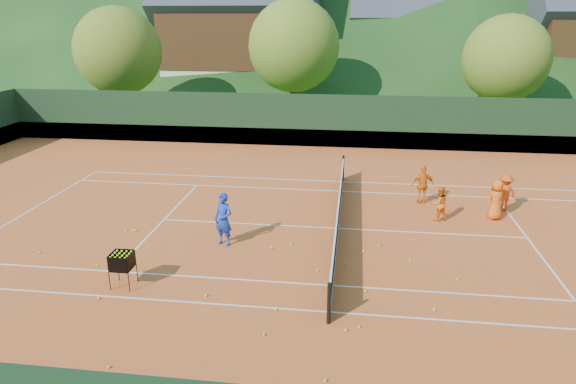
# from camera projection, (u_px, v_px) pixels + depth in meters

# --- Properties ---
(ground) EXTENTS (400.00, 400.00, 0.00)m
(ground) POSITION_uv_depth(u_px,v_px,m) (338.00, 229.00, 18.15)
(ground) COLOR #2B551A
(ground) RESTS_ON ground
(clay_court) EXTENTS (40.00, 24.00, 0.02)m
(clay_court) POSITION_uv_depth(u_px,v_px,m) (338.00, 229.00, 18.15)
(clay_court) COLOR #CB5421
(clay_court) RESTS_ON ground
(coach) EXTENTS (0.75, 0.62, 1.76)m
(coach) POSITION_uv_depth(u_px,v_px,m) (224.00, 219.00, 16.58)
(coach) COLOR #1B3AB1
(coach) RESTS_ON clay_court
(student_a) EXTENTS (0.78, 0.71, 1.30)m
(student_a) POSITION_uv_depth(u_px,v_px,m) (439.00, 204.00, 18.66)
(student_a) COLOR orange
(student_a) RESTS_ON clay_court
(student_b) EXTENTS (0.98, 0.56, 1.57)m
(student_b) POSITION_uv_depth(u_px,v_px,m) (423.00, 185.00, 20.34)
(student_b) COLOR orange
(student_b) RESTS_ON clay_court
(student_c) EXTENTS (0.87, 0.74, 1.50)m
(student_c) POSITION_uv_depth(u_px,v_px,m) (496.00, 200.00, 18.75)
(student_c) COLOR orange
(student_c) RESTS_ON clay_court
(student_d) EXTENTS (1.08, 0.86, 1.46)m
(student_d) POSITION_uv_depth(u_px,v_px,m) (505.00, 193.00, 19.57)
(student_d) COLOR #E24D14
(student_d) RESTS_ON clay_court
(tennis_ball_0) EXTENTS (0.07, 0.07, 0.07)m
(tennis_ball_0) POSITION_uv_depth(u_px,v_px,m) (434.00, 309.00, 13.06)
(tennis_ball_0) COLOR yellow
(tennis_ball_0) RESTS_ON clay_court
(tennis_ball_1) EXTENTS (0.07, 0.07, 0.07)m
(tennis_ball_1) POSITION_uv_depth(u_px,v_px,m) (291.00, 244.00, 16.81)
(tennis_ball_1) COLOR yellow
(tennis_ball_1) RESTS_ON clay_court
(tennis_ball_2) EXTENTS (0.07, 0.07, 0.07)m
(tennis_ball_2) POSITION_uv_depth(u_px,v_px,m) (363.00, 251.00, 16.29)
(tennis_ball_2) COLOR yellow
(tennis_ball_2) RESTS_ON clay_court
(tennis_ball_4) EXTENTS (0.07, 0.07, 0.07)m
(tennis_ball_4) POSITION_uv_depth(u_px,v_px,m) (272.00, 248.00, 16.54)
(tennis_ball_4) COLOR yellow
(tennis_ball_4) RESTS_ON clay_court
(tennis_ball_6) EXTENTS (0.07, 0.07, 0.07)m
(tennis_ball_6) POSITION_uv_depth(u_px,v_px,m) (365.00, 291.00, 13.92)
(tennis_ball_6) COLOR yellow
(tennis_ball_6) RESTS_ON clay_court
(tennis_ball_7) EXTENTS (0.07, 0.07, 0.07)m
(tennis_ball_7) POSITION_uv_depth(u_px,v_px,m) (457.00, 279.00, 14.54)
(tennis_ball_7) COLOR yellow
(tennis_ball_7) RESTS_ON clay_court
(tennis_ball_8) EXTENTS (0.07, 0.07, 0.07)m
(tennis_ball_8) POSITION_uv_depth(u_px,v_px,m) (135.00, 230.00, 17.89)
(tennis_ball_8) COLOR yellow
(tennis_ball_8) RESTS_ON clay_court
(tennis_ball_9) EXTENTS (0.07, 0.07, 0.07)m
(tennis_ball_9) POSITION_uv_depth(u_px,v_px,m) (126.00, 230.00, 17.94)
(tennis_ball_9) COLOR yellow
(tennis_ball_9) RESTS_ON clay_court
(tennis_ball_12) EXTENTS (0.07, 0.07, 0.07)m
(tennis_ball_12) POSITION_uv_depth(u_px,v_px,m) (206.00, 296.00, 13.70)
(tennis_ball_12) COLOR yellow
(tennis_ball_12) RESTS_ON clay_court
(tennis_ball_13) EXTENTS (0.07, 0.07, 0.07)m
(tennis_ball_13) POSITION_uv_depth(u_px,v_px,m) (276.00, 309.00, 13.05)
(tennis_ball_13) COLOR yellow
(tennis_ball_13) RESTS_ON clay_court
(tennis_ball_14) EXTENTS (0.07, 0.07, 0.07)m
(tennis_ball_14) POSITION_uv_depth(u_px,v_px,m) (113.00, 258.00, 15.80)
(tennis_ball_14) COLOR yellow
(tennis_ball_14) RESTS_ON clay_court
(tennis_ball_15) EXTENTS (0.07, 0.07, 0.07)m
(tennis_ball_15) POSITION_uv_depth(u_px,v_px,m) (359.00, 327.00, 12.32)
(tennis_ball_15) COLOR yellow
(tennis_ball_15) RESTS_ON clay_court
(tennis_ball_16) EXTENTS (0.07, 0.07, 0.07)m
(tennis_ball_16) POSITION_uv_depth(u_px,v_px,m) (351.00, 242.00, 16.98)
(tennis_ball_16) COLOR yellow
(tennis_ball_16) RESTS_ON clay_court
(tennis_ball_17) EXTENTS (0.07, 0.07, 0.07)m
(tennis_ball_17) POSITION_uv_depth(u_px,v_px,m) (39.00, 252.00, 16.22)
(tennis_ball_17) COLOR yellow
(tennis_ball_17) RESTS_ON clay_court
(tennis_ball_18) EXTENTS (0.07, 0.07, 0.07)m
(tennis_ball_18) POSITION_uv_depth(u_px,v_px,m) (410.00, 261.00, 15.66)
(tennis_ball_18) COLOR yellow
(tennis_ball_18) RESTS_ON clay_court
(tennis_ball_19) EXTENTS (0.07, 0.07, 0.07)m
(tennis_ball_19) POSITION_uv_depth(u_px,v_px,m) (97.00, 266.00, 15.36)
(tennis_ball_19) COLOR yellow
(tennis_ball_19) RESTS_ON clay_court
(tennis_ball_20) EXTENTS (0.07, 0.07, 0.07)m
(tennis_ball_20) POSITION_uv_depth(u_px,v_px,m) (346.00, 330.00, 12.19)
(tennis_ball_20) COLOR yellow
(tennis_ball_20) RESTS_ON clay_court
(tennis_ball_21) EXTENTS (0.07, 0.07, 0.07)m
(tennis_ball_21) POSITION_uv_depth(u_px,v_px,m) (318.00, 271.00, 15.05)
(tennis_ball_21) COLOR yellow
(tennis_ball_21) RESTS_ON clay_court
(tennis_ball_23) EXTENTS (0.07, 0.07, 0.07)m
(tennis_ball_23) POSITION_uv_depth(u_px,v_px,m) (347.00, 265.00, 15.39)
(tennis_ball_23) COLOR yellow
(tennis_ball_23) RESTS_ON clay_court
(tennis_ball_24) EXTENTS (0.07, 0.07, 0.07)m
(tennis_ball_24) POSITION_uv_depth(u_px,v_px,m) (379.00, 245.00, 16.71)
(tennis_ball_24) COLOR yellow
(tennis_ball_24) RESTS_ON clay_court
(tennis_ball_25) EXTENTS (0.07, 0.07, 0.07)m
(tennis_ball_25) POSITION_uv_depth(u_px,v_px,m) (108.00, 367.00, 10.90)
(tennis_ball_25) COLOR yellow
(tennis_ball_25) RESTS_ON clay_court
(tennis_ball_26) EXTENTS (0.07, 0.07, 0.07)m
(tennis_ball_26) POSITION_uv_depth(u_px,v_px,m) (264.00, 334.00, 12.03)
(tennis_ball_26) COLOR yellow
(tennis_ball_26) RESTS_ON clay_court
(tennis_ball_27) EXTENTS (0.07, 0.07, 0.07)m
(tennis_ball_27) POSITION_uv_depth(u_px,v_px,m) (133.00, 230.00, 17.91)
(tennis_ball_27) COLOR yellow
(tennis_ball_27) RESTS_ON clay_court
(tennis_ball_28) EXTENTS (0.07, 0.07, 0.07)m
(tennis_ball_28) POSITION_uv_depth(u_px,v_px,m) (99.00, 298.00, 13.56)
(tennis_ball_28) COLOR yellow
(tennis_ball_28) RESTS_ON clay_court
(tennis_ball_29) EXTENTS (0.07, 0.07, 0.07)m
(tennis_ball_29) POSITION_uv_depth(u_px,v_px,m) (325.00, 381.00, 10.50)
(tennis_ball_29) COLOR yellow
(tennis_ball_29) RESTS_ON clay_court
(court_lines) EXTENTS (23.83, 11.03, 0.00)m
(court_lines) POSITION_uv_depth(u_px,v_px,m) (338.00, 228.00, 18.14)
(court_lines) COLOR white
(court_lines) RESTS_ON clay_court
(tennis_net) EXTENTS (0.10, 12.07, 1.10)m
(tennis_net) POSITION_uv_depth(u_px,v_px,m) (338.00, 215.00, 17.98)
(tennis_net) COLOR black
(tennis_net) RESTS_ON clay_court
(perimeter_fence) EXTENTS (40.40, 24.24, 3.00)m
(perimeter_fence) POSITION_uv_depth(u_px,v_px,m) (339.00, 195.00, 17.74)
(perimeter_fence) COLOR black
(perimeter_fence) RESTS_ON clay_court
(ball_hopper) EXTENTS (0.57, 0.57, 1.00)m
(ball_hopper) POSITION_uv_depth(u_px,v_px,m) (122.00, 262.00, 14.02)
(ball_hopper) COLOR black
(ball_hopper) RESTS_ON clay_court
(chalet_left) EXTENTS (13.80, 9.93, 12.92)m
(chalet_left) POSITION_uv_depth(u_px,v_px,m) (240.00, 34.00, 45.70)
(chalet_left) COLOR beige
(chalet_left) RESTS_ON ground
(chalet_mid) EXTENTS (12.65, 8.82, 11.45)m
(chalet_mid) POSITION_uv_depth(u_px,v_px,m) (418.00, 41.00, 47.70)
(chalet_mid) COLOR beige
(chalet_mid) RESTS_ON ground
(tree_a) EXTENTS (6.00, 6.00, 7.88)m
(tree_a) POSITION_uv_depth(u_px,v_px,m) (118.00, 51.00, 35.42)
(tree_a) COLOR #402A19
(tree_a) RESTS_ON ground
(tree_b) EXTENTS (6.40, 6.40, 8.40)m
(tree_b) POSITION_uv_depth(u_px,v_px,m) (294.00, 46.00, 35.72)
(tree_b) COLOR #3C2818
(tree_b) RESTS_ON ground
(tree_c) EXTENTS (5.60, 5.60, 7.35)m
(tree_c) POSITION_uv_depth(u_px,v_px,m) (506.00, 59.00, 33.28)
(tree_c) COLOR #3C2618
(tree_c) RESTS_ON ground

